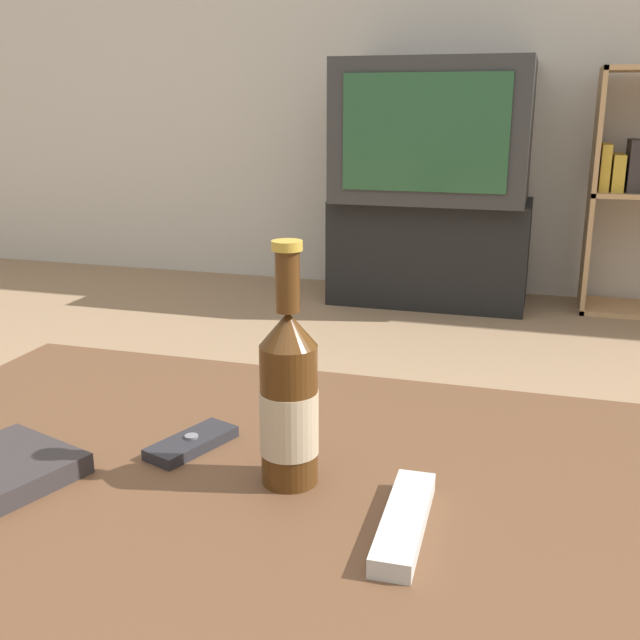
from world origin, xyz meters
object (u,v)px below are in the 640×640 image
Objects in this scene: beer_bottle at (289,399)px; cell_phone at (192,443)px; tv_stand at (430,251)px; television at (435,131)px; remote_control at (404,521)px.

beer_bottle reaches higher than cell_phone.
beer_bottle reaches higher than tv_stand.
television is (0.00, -0.00, 0.53)m from tv_stand.
remote_control is (0.14, -0.06, -0.09)m from beer_bottle.
beer_bottle is at bearing 154.45° from remote_control.
remote_control is at bearing -82.24° from tv_stand.
tv_stand is at bearing 90.00° from television.
beer_bottle is at bearing -85.06° from tv_stand.
cell_phone is (0.09, -2.61, -0.29)m from television.
beer_bottle is 0.18m from remote_control.
tv_stand is 2.75m from remote_control.
beer_bottle is 2.14× the size of cell_phone.
cell_phone is 0.30m from remote_control.
tv_stand is at bearing 111.74° from cell_phone.
television is at bearing -90.00° from tv_stand.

